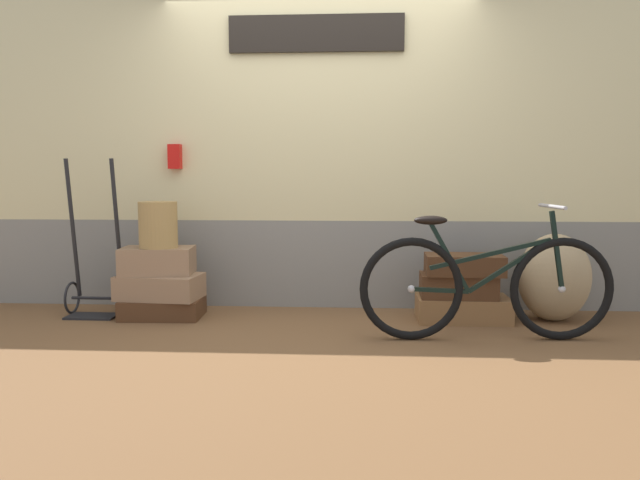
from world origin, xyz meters
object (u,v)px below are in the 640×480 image
(luggage_trolley, at_px, (96,278))
(burlap_sack, at_px, (554,277))
(suitcase_2, at_px, (158,261))
(suitcase_3, at_px, (463,309))
(suitcase_5, at_px, (464,265))
(suitcase_0, at_px, (163,308))
(suitcase_4, at_px, (458,286))
(suitcase_1, at_px, (160,287))
(bicycle, at_px, (486,286))
(wicker_basket, at_px, (158,225))

(luggage_trolley, bearing_deg, burlap_sack, 0.45)
(suitcase_2, relative_size, suitcase_3, 0.79)
(suitcase_5, relative_size, luggage_trolley, 0.47)
(suitcase_3, relative_size, suitcase_5, 1.20)
(suitcase_0, height_order, suitcase_4, suitcase_4)
(suitcase_1, height_order, burlap_sack, burlap_sack)
(suitcase_0, xyz_separation_m, suitcase_1, (-0.02, -0.01, 0.17))
(suitcase_2, height_order, luggage_trolley, luggage_trolley)
(burlap_sack, bearing_deg, suitcase_3, -176.27)
(suitcase_1, distance_m, suitcase_2, 0.20)
(suitcase_5, xyz_separation_m, bicycle, (0.06, -0.51, -0.07))
(luggage_trolley, bearing_deg, bicycle, -11.07)
(suitcase_0, bearing_deg, bicycle, -14.74)
(suitcase_1, bearing_deg, suitcase_3, 6.08)
(suitcase_4, distance_m, burlap_sack, 0.73)
(suitcase_2, relative_size, burlap_sack, 0.82)
(suitcase_1, height_order, wicker_basket, wicker_basket)
(wicker_basket, bearing_deg, suitcase_4, 0.22)
(suitcase_4, relative_size, burlap_sack, 0.85)
(wicker_basket, height_order, bicycle, bicycle)
(suitcase_4, xyz_separation_m, bicycle, (0.10, -0.53, 0.09))
(suitcase_3, relative_size, luggage_trolley, 0.56)
(burlap_sack, bearing_deg, luggage_trolley, -179.55)
(luggage_trolley, bearing_deg, suitcase_0, -5.00)
(suitcase_1, height_order, suitcase_4, suitcase_4)
(suitcase_0, xyz_separation_m, luggage_trolley, (-0.55, 0.05, 0.22))
(suitcase_0, distance_m, suitcase_3, 2.31)
(suitcase_2, relative_size, suitcase_5, 0.95)
(suitcase_0, height_order, suitcase_3, suitcase_3)
(suitcase_5, distance_m, wicker_basket, 2.34)
(suitcase_0, bearing_deg, wicker_basket, 167.87)
(suitcase_2, bearing_deg, suitcase_3, -5.49)
(suitcase_5, bearing_deg, wicker_basket, -178.56)
(suitcase_1, bearing_deg, suitcase_4, 5.64)
(burlap_sack, bearing_deg, suitcase_1, -178.41)
(suitcase_1, distance_m, bicycle, 2.44)
(suitcase_3, relative_size, suitcase_4, 1.22)
(bicycle, bearing_deg, suitcase_4, 100.21)
(suitcase_5, relative_size, wicker_basket, 1.61)
(suitcase_3, distance_m, wicker_basket, 2.41)
(suitcase_1, bearing_deg, suitcase_5, 5.09)
(bicycle, bearing_deg, suitcase_1, 167.81)
(suitcase_4, height_order, bicycle, bicycle)
(suitcase_0, xyz_separation_m, wicker_basket, (-0.02, 0.00, 0.65))
(suitcase_0, bearing_deg, luggage_trolley, 172.73)
(suitcase_2, bearing_deg, luggage_trolley, 171.91)
(suitcase_5, xyz_separation_m, luggage_trolley, (-2.85, 0.06, -0.14))
(suitcase_1, distance_m, suitcase_5, 2.33)
(suitcase_0, xyz_separation_m, suitcase_2, (-0.04, 0.03, 0.36))
(suitcase_5, height_order, wicker_basket, wicker_basket)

